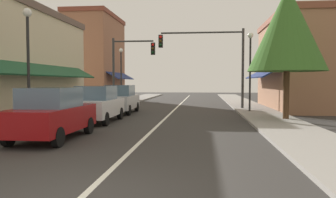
{
  "coord_description": "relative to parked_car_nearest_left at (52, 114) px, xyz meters",
  "views": [
    {
      "loc": [
        2.05,
        -5.15,
        1.96
      ],
      "look_at": [
        0.19,
        12.31,
        1.07
      ],
      "focal_mm": 35.88,
      "sensor_mm": 36.0,
      "label": 1
    }
  ],
  "objects": [
    {
      "name": "lane_center_stripe",
      "position": [
        3.07,
        12.27,
        -0.88
      ],
      "size": [
        0.14,
        52.0,
        0.01
      ],
      "primitive_type": "cube",
      "color": "silver",
      "rests_on": "ground"
    },
    {
      "name": "storefront_right_block",
      "position": [
        11.99,
        14.27,
        2.41
      ],
      "size": [
        5.57,
        10.2,
        6.58
      ],
      "color": "#9E6B4C",
      "rests_on": "ground"
    },
    {
      "name": "parked_car_second_left",
      "position": [
        -0.02,
        4.93,
        0.0
      ],
      "size": [
        1.8,
        4.11,
        1.77
      ],
      "rotation": [
        0.0,
        0.0,
        0.01
      ],
      "color": "silver",
      "rests_on": "ground"
    },
    {
      "name": "parked_car_nearest_left",
      "position": [
        0.0,
        0.0,
        0.0
      ],
      "size": [
        1.79,
        4.1,
        1.77
      ],
      "rotation": [
        0.0,
        0.0,
        -0.0
      ],
      "color": "maroon",
      "rests_on": "ground"
    },
    {
      "name": "street_lamp_left_near",
      "position": [
        -2.11,
        2.36,
        2.47
      ],
      "size": [
        0.36,
        0.36,
        5.0
      ],
      "color": "black",
      "rests_on": "ground"
    },
    {
      "name": "ground_plane",
      "position": [
        3.07,
        12.27,
        -0.88
      ],
      "size": [
        80.0,
        80.0,
        0.0
      ],
      "primitive_type": "plane",
      "color": "#33302D"
    },
    {
      "name": "parked_car_third_left",
      "position": [
        -0.07,
        9.67,
        0.0
      ],
      "size": [
        1.86,
        4.14,
        1.77
      ],
      "rotation": [
        0.0,
        0.0,
        0.02
      ],
      "color": "#B7BABF",
      "rests_on": "ground"
    },
    {
      "name": "street_lamp_right_mid",
      "position": [
        8.05,
        10.86,
        2.52
      ],
      "size": [
        0.36,
        0.36,
        5.09
      ],
      "color": "black",
      "rests_on": "ground"
    },
    {
      "name": "tree_right_near",
      "position": [
        9.25,
        6.47,
        3.74
      ],
      "size": [
        3.88,
        3.88,
        6.76
      ],
      "color": "#4C331E",
      "rests_on": "ground"
    },
    {
      "name": "storefront_far_left",
      "position": [
        -5.74,
        22.27,
        3.46
      ],
      "size": [
        5.34,
        8.2,
        8.68
      ],
      "color": "#8E5B42",
      "rests_on": "ground"
    },
    {
      "name": "traffic_signal_left_corner",
      "position": [
        -0.6,
        14.15,
        2.64
      ],
      "size": [
        3.32,
        0.5,
        5.29
      ],
      "color": "#333333",
      "rests_on": "ground"
    },
    {
      "name": "traffic_signal_mast_arm",
      "position": [
        5.75,
        13.25,
        3.1
      ],
      "size": [
        6.06,
        0.5,
        5.73
      ],
      "color": "#333333",
      "rests_on": "ground"
    },
    {
      "name": "sidewalk_right",
      "position": [
        8.57,
        12.27,
        -0.82
      ],
      "size": [
        2.6,
        56.0,
        0.12
      ],
      "primitive_type": "cube",
      "color": "gray",
      "rests_on": "ground"
    },
    {
      "name": "sidewalk_left",
      "position": [
        -2.43,
        12.27,
        -0.82
      ],
      "size": [
        2.6,
        56.0,
        0.12
      ],
      "primitive_type": "cube",
      "color": "gray",
      "rests_on": "ground"
    },
    {
      "name": "street_lamp_left_far",
      "position": [
        -2.12,
        18.17,
        2.43
      ],
      "size": [
        0.36,
        0.36,
        4.94
      ],
      "color": "black",
      "rests_on": "ground"
    }
  ]
}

